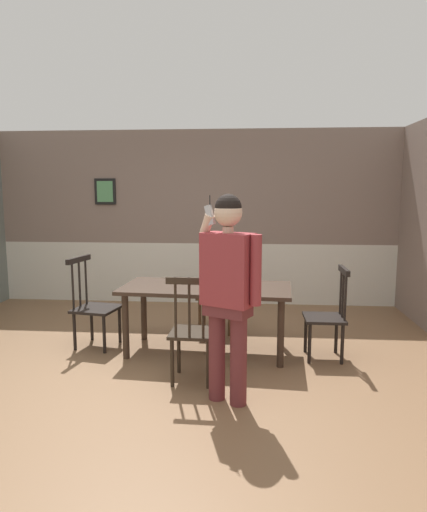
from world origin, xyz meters
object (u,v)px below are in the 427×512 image
object	(u,v)px
chair_at_table_head	(217,294)
chair_opposite_corner	(192,331)
dining_table	(206,294)
chair_near_window	(94,305)
person_figure	(229,284)
chair_by_doorway	(328,316)

from	to	relation	value
chair_at_table_head	chair_opposite_corner	size ratio (longest dim) A/B	0.94
dining_table	chair_near_window	world-z (taller)	chair_near_window
chair_near_window	chair_at_table_head	xyz separation A→B (m)	(1.35, 0.72, -0.00)
chair_opposite_corner	dining_table	bearing A→B (deg)	87.73
chair_near_window	person_figure	world-z (taller)	person_figure
chair_by_doorway	chair_at_table_head	xyz separation A→B (m)	(-1.24, 0.89, 0.01)
chair_opposite_corner	person_figure	xyz separation A→B (m)	(0.35, -0.38, 0.53)
dining_table	person_figure	bearing A→B (deg)	-75.77
dining_table	chair_by_doorway	size ratio (longest dim) A/B	1.91
dining_table	chair_near_window	bearing A→B (deg)	175.92
chair_opposite_corner	person_figure	size ratio (longest dim) A/B	0.58
chair_by_doorway	chair_at_table_head	bearing A→B (deg)	54.05
person_figure	dining_table	bearing A→B (deg)	-49.39
chair_near_window	chair_by_doorway	distance (m)	2.60
chair_opposite_corner	chair_at_table_head	bearing A→B (deg)	87.70
chair_by_doorway	chair_opposite_corner	bearing A→B (deg)	117.96
dining_table	chair_opposite_corner	bearing A→B (deg)	-93.75
chair_near_window	person_figure	bearing A→B (deg)	62.03
person_figure	chair_near_window	bearing A→B (deg)	-12.25
dining_table	chair_at_table_head	size ratio (longest dim) A/B	1.96
chair_by_doorway	chair_opposite_corner	size ratio (longest dim) A/B	0.96
chair_near_window	chair_opposite_corner	world-z (taller)	chair_near_window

